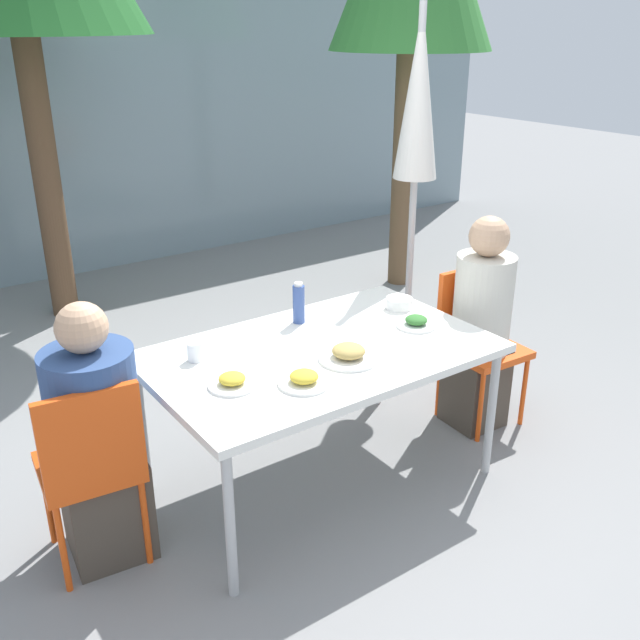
% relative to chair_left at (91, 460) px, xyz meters
% --- Properties ---
extents(ground_plane, '(24.00, 24.00, 0.00)m').
position_rel_chair_left_xyz_m(ground_plane, '(1.12, -0.04, -0.53)').
color(ground_plane, gray).
extents(building_facade, '(10.00, 0.20, 3.00)m').
position_rel_chair_left_xyz_m(building_facade, '(1.12, 3.99, 0.97)').
color(building_facade, gray).
rests_on(building_facade, ground).
extents(dining_table, '(1.61, 1.00, 0.74)m').
position_rel_chair_left_xyz_m(dining_table, '(1.12, -0.04, 0.16)').
color(dining_table, white).
rests_on(dining_table, ground).
extents(chair_left, '(0.44, 0.44, 0.89)m').
position_rel_chair_left_xyz_m(chair_left, '(0.00, 0.00, 0.00)').
color(chair_left, '#E54C14').
rests_on(chair_left, ground).
extents(person_left, '(0.38, 0.38, 1.18)m').
position_rel_chair_left_xyz_m(person_left, '(0.06, 0.07, 0.02)').
color(person_left, '#473D33').
rests_on(person_left, ground).
extents(chair_right, '(0.42, 0.42, 0.89)m').
position_rel_chair_left_xyz_m(chair_right, '(2.23, -0.02, 0.00)').
color(chair_right, '#E54C14').
rests_on(chair_right, ground).
extents(person_right, '(0.32, 0.32, 1.24)m').
position_rel_chair_left_xyz_m(person_right, '(2.17, -0.09, 0.07)').
color(person_right, '#473D33').
rests_on(person_right, ground).
extents(closed_umbrella, '(0.36, 0.36, 2.28)m').
position_rel_chair_left_xyz_m(closed_umbrella, '(2.34, 0.69, 1.08)').
color(closed_umbrella, '#333333').
rests_on(closed_umbrella, ground).
extents(plate_0, '(0.20, 0.20, 0.06)m').
position_rel_chair_left_xyz_m(plate_0, '(1.67, -0.10, 0.23)').
color(plate_0, white).
rests_on(plate_0, dining_table).
extents(plate_1, '(0.21, 0.21, 0.06)m').
position_rel_chair_left_xyz_m(plate_1, '(0.60, -0.13, 0.23)').
color(plate_1, white).
rests_on(plate_1, dining_table).
extents(plate_2, '(0.28, 0.28, 0.08)m').
position_rel_chair_left_xyz_m(plate_2, '(1.16, -0.21, 0.24)').
color(plate_2, white).
rests_on(plate_2, dining_table).
extents(plate_3, '(0.23, 0.23, 0.06)m').
position_rel_chair_left_xyz_m(plate_3, '(0.85, -0.29, 0.24)').
color(plate_3, white).
rests_on(plate_3, dining_table).
extents(bottle, '(0.06, 0.06, 0.22)m').
position_rel_chair_left_xyz_m(bottle, '(1.21, 0.29, 0.32)').
color(bottle, '#334C8E').
rests_on(bottle, dining_table).
extents(drinking_cup, '(0.07, 0.07, 0.09)m').
position_rel_chair_left_xyz_m(drinking_cup, '(0.58, 0.19, 0.26)').
color(drinking_cup, white).
rests_on(drinking_cup, dining_table).
extents(salad_bowl, '(0.14, 0.14, 0.06)m').
position_rel_chair_left_xyz_m(salad_bowl, '(1.76, 0.14, 0.24)').
color(salad_bowl, white).
rests_on(salad_bowl, dining_table).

